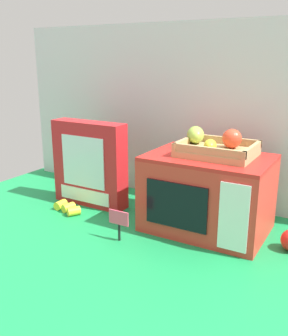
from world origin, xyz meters
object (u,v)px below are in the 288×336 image
Objects in this scene: toy_microwave at (207,193)px; price_sign at (119,221)px; food_groups_crate at (215,146)px; loose_toy_banana at (68,208)px; cookie_set_box at (90,164)px.

toy_microwave reaches higher than price_sign.
food_groups_crate is at bearing 49.78° from price_sign.
price_sign is (-0.20, -0.22, -0.06)m from toy_microwave.
loose_toy_banana is (-0.50, -0.12, -0.11)m from toy_microwave.
toy_microwave is 0.48m from cookie_set_box.
toy_microwave is 3.89× the size of price_sign.
food_groups_crate is at bearing 74.69° from toy_microwave.
toy_microwave is at bearing 47.38° from price_sign.
food_groups_crate is at bearing 16.61° from loose_toy_banana.
cookie_set_box is at bearing -175.45° from food_groups_crate.
cookie_set_box is 0.36m from price_sign.
cookie_set_box is 3.24× the size of price_sign.
toy_microwave is 0.52m from loose_toy_banana.
price_sign is at bearing -37.51° from cookie_set_box.
food_groups_crate is 0.59m from loose_toy_banana.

